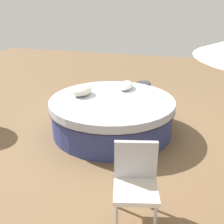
# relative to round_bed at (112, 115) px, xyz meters

# --- Properties ---
(ground_plane) EXTENTS (16.00, 16.00, 0.00)m
(ground_plane) POSITION_rel_round_bed_xyz_m (0.00, 0.00, -0.36)
(ground_plane) COLOR brown
(round_bed) EXTENTS (2.47, 2.47, 0.69)m
(round_bed) POSITION_rel_round_bed_xyz_m (0.00, 0.00, 0.00)
(round_bed) COLOR navy
(round_bed) RESTS_ON ground_plane
(throw_pillow_0) EXTENTS (0.52, 0.29, 0.16)m
(throw_pillow_0) POSITION_rel_round_bed_xyz_m (0.69, -0.11, 0.42)
(throw_pillow_0) COLOR white
(throw_pillow_0) RESTS_ON round_bed
(throw_pillow_1) EXTENTS (0.52, 0.38, 0.21)m
(throw_pillow_1) POSITION_rel_round_bed_xyz_m (0.06, 0.65, 0.44)
(throw_pillow_1) COLOR beige
(throw_pillow_1) RESTS_ON round_bed
(patio_chair) EXTENTS (0.61, 0.63, 0.98)m
(patio_chair) POSITION_rel_round_bed_xyz_m (-2.17, -0.93, 0.20)
(patio_chair) COLOR #B7B7BC
(patio_chair) RESTS_ON ground_plane
(side_table) EXTENTS (0.37, 0.37, 0.48)m
(side_table) POSITION_rel_round_bed_xyz_m (1.98, -0.28, -0.11)
(side_table) COLOR #333338
(side_table) RESTS_ON ground_plane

